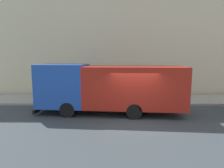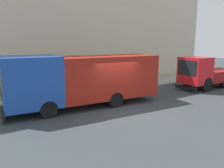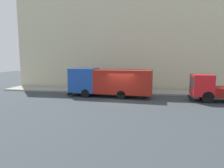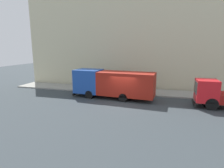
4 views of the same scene
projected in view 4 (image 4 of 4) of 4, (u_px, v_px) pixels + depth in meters
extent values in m
plane|color=#343C40|center=(122.00, 102.00, 17.76)|extent=(80.00, 80.00, 0.00)
cube|color=gray|center=(131.00, 91.00, 22.12)|extent=(3.26, 30.00, 0.16)
cube|color=beige|center=(134.00, 42.00, 23.00)|extent=(0.50, 30.00, 11.83)
cube|color=#1C47A5|center=(89.00, 81.00, 19.98)|extent=(2.51, 2.86, 2.48)
cube|color=black|center=(78.00, 77.00, 20.37)|extent=(1.94, 0.21, 1.39)
cube|color=#9E1F14|center=(126.00, 84.00, 18.60)|extent=(2.74, 5.89, 2.37)
cube|color=black|center=(78.00, 93.00, 20.73)|extent=(2.22, 0.29, 0.24)
cylinder|color=black|center=(89.00, 94.00, 19.12)|extent=(0.36, 0.87, 0.85)
cylinder|color=black|center=(97.00, 90.00, 20.97)|extent=(0.36, 0.87, 0.85)
cylinder|color=black|center=(123.00, 98.00, 17.90)|extent=(0.36, 0.87, 0.85)
cylinder|color=black|center=(128.00, 93.00, 19.75)|extent=(0.36, 0.87, 0.85)
cube|color=red|center=(206.00, 91.00, 16.18)|extent=(1.95, 1.78, 1.94)
cube|color=black|center=(196.00, 87.00, 16.37)|extent=(1.62, 0.08, 1.09)
cube|color=black|center=(194.00, 103.00, 16.67)|extent=(1.85, 0.14, 0.24)
cylinder|color=black|center=(212.00, 104.00, 15.51)|extent=(0.31, 1.05, 1.05)
cylinder|color=black|center=(208.00, 99.00, 17.04)|extent=(0.31, 1.05, 1.05)
cylinder|color=black|center=(106.00, 85.00, 23.61)|extent=(0.26, 0.26, 0.80)
cylinder|color=tan|center=(106.00, 79.00, 23.47)|extent=(0.35, 0.35, 0.67)
sphere|color=brown|center=(106.00, 76.00, 23.38)|extent=(0.20, 0.20, 0.20)
cylinder|color=black|center=(91.00, 84.00, 23.40)|extent=(0.32, 0.32, 0.90)
cylinder|color=#488551|center=(91.00, 78.00, 23.25)|extent=(0.42, 0.42, 0.65)
sphere|color=brown|center=(91.00, 75.00, 23.16)|extent=(0.22, 0.22, 0.22)
cone|color=orange|center=(92.00, 87.00, 22.25)|extent=(0.52, 0.52, 0.75)
cylinder|color=#4C5156|center=(120.00, 82.00, 20.84)|extent=(0.08, 0.08, 2.43)
cube|color=blue|center=(120.00, 74.00, 20.65)|extent=(0.44, 0.03, 0.36)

